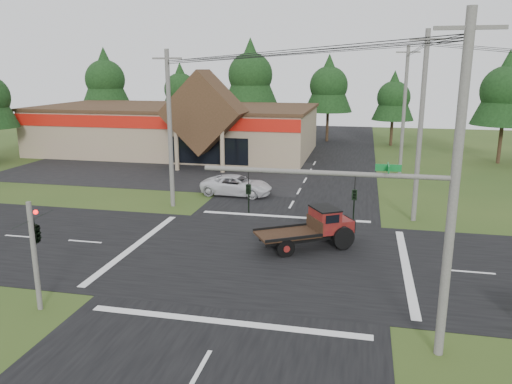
# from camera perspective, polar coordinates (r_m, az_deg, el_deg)

# --- Properties ---
(ground) EXTENTS (120.00, 120.00, 0.00)m
(ground) POSITION_cam_1_polar(r_m,az_deg,el_deg) (25.55, 0.81, -7.33)
(ground) COLOR #294217
(ground) RESTS_ON ground
(road_ns) EXTENTS (12.00, 120.00, 0.02)m
(road_ns) POSITION_cam_1_polar(r_m,az_deg,el_deg) (25.55, 0.81, -7.31)
(road_ns) COLOR black
(road_ns) RESTS_ON ground
(road_ew) EXTENTS (120.00, 12.00, 0.02)m
(road_ew) POSITION_cam_1_polar(r_m,az_deg,el_deg) (25.55, 0.81, -7.30)
(road_ew) COLOR black
(road_ew) RESTS_ON ground
(parking_apron) EXTENTS (28.00, 14.00, 0.02)m
(parking_apron) POSITION_cam_1_polar(r_m,az_deg,el_deg) (47.20, -11.37, 2.37)
(parking_apron) COLOR black
(parking_apron) RESTS_ON ground
(cvs_building) EXTENTS (30.40, 18.20, 9.19)m
(cvs_building) POSITION_cam_1_polar(r_m,az_deg,el_deg) (57.08, -8.86, 7.26)
(cvs_building) COLOR #988867
(cvs_building) RESTS_ON ground
(traffic_signal_mast) EXTENTS (8.12, 0.24, 7.00)m
(traffic_signal_mast) POSITION_cam_1_polar(r_m,az_deg,el_deg) (16.61, 15.60, -3.55)
(traffic_signal_mast) COLOR #595651
(traffic_signal_mast) RESTS_ON ground
(traffic_signal_corner) EXTENTS (0.53, 2.48, 4.40)m
(traffic_signal_corner) POSITION_cam_1_polar(r_m,az_deg,el_deg) (20.94, -24.06, -3.23)
(traffic_signal_corner) COLOR #595651
(traffic_signal_corner) RESTS_ON ground
(utility_pole_nr) EXTENTS (2.00, 0.30, 11.00)m
(utility_pole_nr) POSITION_cam_1_polar(r_m,az_deg,el_deg) (16.50, 21.70, 0.22)
(utility_pole_nr) COLOR #595651
(utility_pole_nr) RESTS_ON ground
(utility_pole_nw) EXTENTS (2.00, 0.30, 10.50)m
(utility_pole_nw) POSITION_cam_1_polar(r_m,az_deg,el_deg) (34.04, -9.82, 7.20)
(utility_pole_nw) COLOR #595651
(utility_pole_nw) RESTS_ON ground
(utility_pole_ne) EXTENTS (2.00, 0.30, 11.50)m
(utility_pole_ne) POSITION_cam_1_polar(r_m,az_deg,el_deg) (31.70, 18.30, 7.13)
(utility_pole_ne) COLOR #595651
(utility_pole_ne) RESTS_ON ground
(utility_pole_n) EXTENTS (2.00, 0.30, 11.20)m
(utility_pole_n) POSITION_cam_1_polar(r_m,az_deg,el_deg) (45.60, 16.56, 8.94)
(utility_pole_n) COLOR #595651
(utility_pole_n) RESTS_ON ground
(tree_row_a) EXTENTS (6.72, 6.72, 12.12)m
(tree_row_a) POSITION_cam_1_polar(r_m,az_deg,el_deg) (72.23, -16.88, 12.40)
(tree_row_a) COLOR #332316
(tree_row_a) RESTS_ON ground
(tree_row_b) EXTENTS (5.60, 5.60, 10.10)m
(tree_row_b) POSITION_cam_1_polar(r_m,az_deg,el_deg) (69.90, -8.64, 11.69)
(tree_row_b) COLOR #332316
(tree_row_b) RESTS_ON ground
(tree_row_c) EXTENTS (7.28, 7.28, 13.13)m
(tree_row_c) POSITION_cam_1_polar(r_m,az_deg,el_deg) (66.00, -0.64, 13.47)
(tree_row_c) COLOR #332316
(tree_row_c) RESTS_ON ground
(tree_row_d) EXTENTS (6.16, 6.16, 11.11)m
(tree_row_d) POSITION_cam_1_polar(r_m,az_deg,el_deg) (65.54, 8.31, 12.15)
(tree_row_d) COLOR #332316
(tree_row_d) RESTS_ON ground
(tree_row_e) EXTENTS (5.04, 5.04, 9.09)m
(tree_row_e) POSITION_cam_1_polar(r_m,az_deg,el_deg) (63.51, 15.47, 10.54)
(tree_row_e) COLOR #332316
(tree_row_e) RESTS_ON ground
(tree_side_ne) EXTENTS (6.16, 6.16, 11.11)m
(tree_side_ne) POSITION_cam_1_polar(r_m,az_deg,el_deg) (55.01, 26.71, 10.53)
(tree_side_ne) COLOR #332316
(tree_side_ne) RESTS_ON ground
(antique_flatbed_truck) EXTENTS (5.50, 4.40, 2.18)m
(antique_flatbed_truck) POSITION_cam_1_polar(r_m,az_deg,el_deg) (26.39, 5.80, -4.18)
(antique_flatbed_truck) COLOR #5A0C14
(antique_flatbed_truck) RESTS_ON ground
(white_pickup) EXTENTS (5.41, 2.70, 1.47)m
(white_pickup) POSITION_cam_1_polar(r_m,az_deg,el_deg) (37.48, -2.23, 0.78)
(white_pickup) COLOR silver
(white_pickup) RESTS_ON ground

